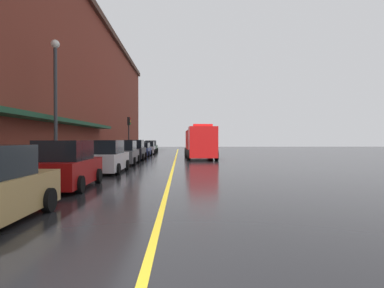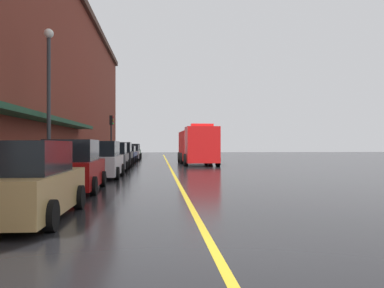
% 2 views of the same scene
% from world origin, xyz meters
% --- Properties ---
extents(ground_plane, '(112.00, 112.00, 0.00)m').
position_xyz_m(ground_plane, '(0.00, 25.00, 0.00)').
color(ground_plane, black).
extents(sidewalk_left, '(2.40, 70.00, 0.15)m').
position_xyz_m(sidewalk_left, '(-6.20, 25.00, 0.07)').
color(sidewalk_left, '#ADA8A0').
rests_on(sidewalk_left, ground).
extents(lane_center_stripe, '(0.16, 70.00, 0.01)m').
position_xyz_m(lane_center_stripe, '(0.00, 25.00, 0.00)').
color(lane_center_stripe, gold).
rests_on(lane_center_stripe, ground).
extents(brick_building_left, '(14.87, 64.00, 14.39)m').
position_xyz_m(brick_building_left, '(-14.25, 24.00, 7.20)').
color(brick_building_left, maroon).
rests_on(brick_building_left, ground).
extents(parked_car_1, '(2.11, 4.45, 1.91)m').
position_xyz_m(parked_car_1, '(-4.05, 8.78, 0.88)').
color(parked_car_1, maroon).
rests_on(parked_car_1, ground).
extents(parked_car_2, '(2.13, 4.71, 1.90)m').
position_xyz_m(parked_car_2, '(-3.87, 14.79, 0.88)').
color(parked_car_2, silver).
rests_on(parked_car_2, ground).
extents(parked_car_3, '(2.04, 4.62, 1.85)m').
position_xyz_m(parked_car_3, '(-3.85, 21.03, 0.86)').
color(parked_car_3, '#595B60').
rests_on(parked_car_3, ground).
extents(parked_car_4, '(2.13, 4.63, 1.91)m').
position_xyz_m(parked_car_4, '(-3.95, 26.82, 0.88)').
color(parked_car_4, black).
rests_on(parked_car_4, ground).
extents(parked_car_5, '(2.02, 4.67, 1.58)m').
position_xyz_m(parked_car_5, '(-3.94, 33.08, 0.75)').
color(parked_car_5, navy).
rests_on(parked_car_5, ground).
extents(parked_car_6, '(2.08, 4.55, 1.70)m').
position_xyz_m(parked_car_6, '(-3.87, 39.00, 0.80)').
color(parked_car_6, silver).
rests_on(parked_car_6, ground).
extents(parked_car_7, '(2.07, 4.25, 1.80)m').
position_xyz_m(parked_car_7, '(-3.96, 44.17, 0.84)').
color(parked_car_7, '#2D5133').
rests_on(parked_car_7, ground).
extents(fire_truck, '(3.02, 8.94, 3.35)m').
position_xyz_m(fire_truck, '(2.46, 28.00, 1.60)').
color(fire_truck, red).
rests_on(fire_truck, ground).
extents(parking_meter_0, '(0.14, 0.18, 1.33)m').
position_xyz_m(parking_meter_0, '(-5.35, 22.63, 1.06)').
color(parking_meter_0, '#4C4C51').
rests_on(parking_meter_0, sidewalk_left).
extents(parking_meter_1, '(0.14, 0.18, 1.33)m').
position_xyz_m(parking_meter_1, '(-5.35, 21.77, 1.06)').
color(parking_meter_1, '#4C4C51').
rests_on(parking_meter_1, sidewalk_left).
extents(parking_meter_2, '(0.14, 0.18, 1.33)m').
position_xyz_m(parking_meter_2, '(-5.35, 20.63, 1.06)').
color(parking_meter_2, '#4C4C51').
rests_on(parking_meter_2, sidewalk_left).
extents(parking_meter_3, '(0.14, 0.18, 1.33)m').
position_xyz_m(parking_meter_3, '(-5.35, 23.60, 1.06)').
color(parking_meter_3, '#4C4C51').
rests_on(parking_meter_3, sidewalk_left).
extents(street_lamp_left, '(0.44, 0.44, 6.94)m').
position_xyz_m(street_lamp_left, '(-5.95, 12.62, 4.40)').
color(street_lamp_left, '#33383D').
rests_on(street_lamp_left, sidewalk_left).
extents(traffic_light_near, '(0.38, 0.36, 4.30)m').
position_xyz_m(traffic_light_near, '(-5.29, 31.81, 3.16)').
color(traffic_light_near, '#232326').
rests_on(traffic_light_near, sidewalk_left).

